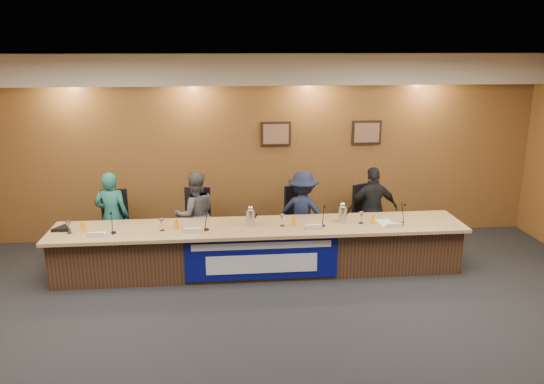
% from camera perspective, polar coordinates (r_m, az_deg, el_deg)
% --- Properties ---
extents(floor, '(10.00, 10.00, 0.00)m').
position_cam_1_polar(floor, '(6.08, 0.41, -17.73)').
color(floor, black).
rests_on(floor, ground).
extents(ceiling, '(10.00, 8.00, 0.04)m').
position_cam_1_polar(ceiling, '(5.08, 0.48, 14.04)').
color(ceiling, silver).
rests_on(ceiling, wall_back).
extents(wall_back, '(10.00, 0.04, 3.20)m').
position_cam_1_polar(wall_back, '(9.23, -2.09, 4.73)').
color(wall_back, brown).
rests_on(wall_back, floor).
extents(soffit, '(10.00, 0.50, 0.50)m').
position_cam_1_polar(soffit, '(8.82, -2.08, 13.06)').
color(soffit, beige).
rests_on(soffit, wall_back).
extents(dais_body, '(6.00, 0.80, 0.70)m').
position_cam_1_polar(dais_body, '(8.04, -1.32, -6.22)').
color(dais_body, '#422A19').
rests_on(dais_body, floor).
extents(dais_top, '(6.10, 0.95, 0.05)m').
position_cam_1_polar(dais_top, '(7.87, -1.31, -3.82)').
color(dais_top, tan).
rests_on(dais_top, dais_body).
extents(banner, '(2.20, 0.02, 0.65)m').
position_cam_1_polar(banner, '(7.65, -1.10, -7.16)').
color(banner, '#060B65').
rests_on(banner, dais_body).
extents(banner_text_upper, '(2.00, 0.01, 0.10)m').
position_cam_1_polar(banner_text_upper, '(7.56, -1.10, -5.80)').
color(banner_text_upper, silver).
rests_on(banner_text_upper, banner).
extents(banner_text_lower, '(1.60, 0.01, 0.28)m').
position_cam_1_polar(banner_text_lower, '(7.67, -1.09, -7.75)').
color(banner_text_lower, silver).
rests_on(banner_text_lower, banner).
extents(wall_photo_left, '(0.52, 0.04, 0.42)m').
position_cam_1_polar(wall_photo_left, '(9.19, 0.41, 6.27)').
color(wall_photo_left, black).
rests_on(wall_photo_left, wall_back).
extents(wall_photo_right, '(0.52, 0.04, 0.42)m').
position_cam_1_polar(wall_photo_right, '(9.48, 10.14, 6.32)').
color(wall_photo_right, black).
rests_on(wall_photo_right, wall_back).
extents(panelist_a, '(0.55, 0.38, 1.44)m').
position_cam_1_polar(panelist_a, '(8.74, -16.84, -2.53)').
color(panelist_a, '#1D5F59').
rests_on(panelist_a, floor).
extents(panelist_b, '(0.80, 0.69, 1.41)m').
position_cam_1_polar(panelist_b, '(8.58, -8.24, -2.45)').
color(panelist_b, '#4C4C50').
rests_on(panelist_b, floor).
extents(panelist_c, '(1.02, 0.83, 1.38)m').
position_cam_1_polar(panelist_c, '(8.66, 3.35, -2.23)').
color(panelist_c, '#141B34').
rests_on(panelist_c, floor).
extents(panelist_d, '(0.84, 0.37, 1.43)m').
position_cam_1_polar(panelist_d, '(8.90, 10.78, -1.84)').
color(panelist_d, black).
rests_on(panelist_d, floor).
extents(office_chair_a, '(0.51, 0.51, 0.08)m').
position_cam_1_polar(office_chair_a, '(8.91, -16.60, -3.80)').
color(office_chair_a, black).
rests_on(office_chair_a, floor).
extents(office_chair_b, '(0.54, 0.54, 0.08)m').
position_cam_1_polar(office_chair_b, '(8.74, -8.16, -3.65)').
color(office_chair_b, black).
rests_on(office_chair_b, floor).
extents(office_chair_c, '(0.62, 0.62, 0.08)m').
position_cam_1_polar(office_chair_c, '(8.82, 3.23, -3.34)').
color(office_chair_c, black).
rests_on(office_chair_c, floor).
extents(office_chair_d, '(0.64, 0.64, 0.08)m').
position_cam_1_polar(office_chair_d, '(9.07, 10.54, -3.06)').
color(office_chair_d, black).
rests_on(office_chair_d, floor).
extents(nameplate_a, '(0.24, 0.08, 0.10)m').
position_cam_1_polar(nameplate_a, '(7.77, -18.47, -4.34)').
color(nameplate_a, white).
rests_on(nameplate_a, dais_top).
extents(microphone_a, '(0.07, 0.07, 0.02)m').
position_cam_1_polar(microphone_a, '(7.88, -16.68, -4.20)').
color(microphone_a, black).
rests_on(microphone_a, dais_top).
extents(juice_glass_a, '(0.06, 0.06, 0.15)m').
position_cam_1_polar(juice_glass_a, '(8.05, -19.65, -3.55)').
color(juice_glass_a, orange).
rests_on(juice_glass_a, dais_top).
extents(water_glass_a, '(0.08, 0.08, 0.18)m').
position_cam_1_polar(water_glass_a, '(8.04, -21.01, -3.58)').
color(water_glass_a, silver).
rests_on(water_glass_a, dais_top).
extents(nameplate_b, '(0.24, 0.08, 0.10)m').
position_cam_1_polar(nameplate_b, '(7.62, -8.59, -4.08)').
color(nameplate_b, white).
rests_on(nameplate_b, dais_top).
extents(microphone_b, '(0.07, 0.07, 0.02)m').
position_cam_1_polar(microphone_b, '(7.73, -7.07, -4.02)').
color(microphone_b, black).
rests_on(microphone_b, dais_top).
extents(juice_glass_b, '(0.06, 0.06, 0.15)m').
position_cam_1_polar(juice_glass_b, '(7.81, -10.26, -3.43)').
color(juice_glass_b, orange).
rests_on(juice_glass_b, dais_top).
extents(water_glass_b, '(0.08, 0.08, 0.18)m').
position_cam_1_polar(water_glass_b, '(7.78, -11.78, -3.47)').
color(water_glass_b, silver).
rests_on(water_glass_b, dais_top).
extents(nameplate_c, '(0.24, 0.08, 0.10)m').
position_cam_1_polar(nameplate_c, '(7.71, 4.58, -3.71)').
color(nameplate_c, white).
rests_on(nameplate_c, dais_top).
extents(microphone_c, '(0.07, 0.07, 0.02)m').
position_cam_1_polar(microphone_c, '(7.87, 5.46, -3.61)').
color(microphone_c, black).
rests_on(microphone_c, dais_top).
extents(juice_glass_c, '(0.06, 0.06, 0.15)m').
position_cam_1_polar(juice_glass_c, '(7.81, 2.34, -3.18)').
color(juice_glass_c, orange).
rests_on(juice_glass_c, dais_top).
extents(water_glass_c, '(0.08, 0.08, 0.18)m').
position_cam_1_polar(water_glass_c, '(7.81, 1.08, -3.06)').
color(water_glass_c, silver).
rests_on(water_glass_c, dais_top).
extents(nameplate_d, '(0.24, 0.08, 0.10)m').
position_cam_1_polar(nameplate_d, '(7.95, 13.08, -3.48)').
color(nameplate_d, white).
rests_on(nameplate_d, dais_top).
extents(microphone_d, '(0.07, 0.07, 0.02)m').
position_cam_1_polar(microphone_d, '(8.16, 13.73, -3.28)').
color(microphone_d, black).
rests_on(microphone_d, dais_top).
extents(juice_glass_d, '(0.06, 0.06, 0.15)m').
position_cam_1_polar(juice_glass_d, '(8.06, 10.84, -2.86)').
color(juice_glass_d, orange).
rests_on(juice_glass_d, dais_top).
extents(water_glass_d, '(0.08, 0.08, 0.18)m').
position_cam_1_polar(water_glass_d, '(8.04, 9.56, -2.75)').
color(water_glass_d, silver).
rests_on(water_glass_d, dais_top).
extents(carafe_mid, '(0.13, 0.13, 0.24)m').
position_cam_1_polar(carafe_mid, '(7.82, -2.32, -2.80)').
color(carafe_mid, silver).
rests_on(carafe_mid, dais_top).
extents(carafe_right, '(0.12, 0.12, 0.25)m').
position_cam_1_polar(carafe_right, '(8.02, 7.58, -2.43)').
color(carafe_right, silver).
rests_on(carafe_right, dais_top).
extents(speakerphone, '(0.32, 0.32, 0.05)m').
position_cam_1_polar(speakerphone, '(8.23, -21.63, -3.69)').
color(speakerphone, black).
rests_on(speakerphone, dais_top).
extents(paper_stack, '(0.26, 0.33, 0.01)m').
position_cam_1_polar(paper_stack, '(8.16, 12.13, -3.23)').
color(paper_stack, white).
rests_on(paper_stack, dais_top).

